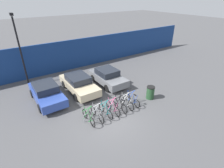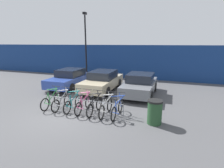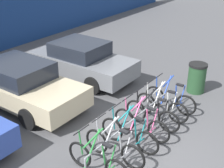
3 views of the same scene
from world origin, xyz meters
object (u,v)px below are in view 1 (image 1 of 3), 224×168
object	(u,v)px
bicycle_green	(88,117)
trash_bin	(150,93)
lamp_post	(20,47)
bicycle_teal	(106,110)
car_blue	(47,93)
bicycle_black	(120,105)
car_grey	(108,77)
bicycle_blue	(132,100)
car_beige	(79,84)
bike_rack	(111,105)
bicycle_pink	(113,107)
bicycle_white	(126,102)
bicycle_silver	(97,114)

from	to	relation	value
bicycle_green	trash_bin	size ratio (longest dim) A/B	1.66
bicycle_green	lamp_post	xyz separation A→B (m)	(-2.05, 7.97, 3.00)
bicycle_teal	car_blue	size ratio (longest dim) A/B	0.41
lamp_post	trash_bin	world-z (taller)	lamp_post
bicycle_black	car_grey	bearing A→B (deg)	67.97
bicycle_blue	lamp_post	world-z (taller)	lamp_post
car_grey	car_beige	bearing A→B (deg)	175.18
bicycle_teal	car_grey	bearing A→B (deg)	57.18
bike_rack	bicycle_black	world-z (taller)	bicycle_black
bike_rack	bicycle_pink	bearing A→B (deg)	-63.56
car_grey	lamp_post	size ratio (longest dim) A/B	0.67
bicycle_green	lamp_post	size ratio (longest dim) A/B	0.28
bicycle_green	car_grey	world-z (taller)	car_grey
car_blue	trash_bin	xyz separation A→B (m)	(6.72, -4.22, -0.17)
bicycle_green	bicycle_pink	distance (m)	1.88
trash_bin	bicycle_green	bearing A→B (deg)	178.18
lamp_post	bicycle_black	bearing A→B (deg)	-60.43
bicycle_white	car_beige	world-z (taller)	car_beige
bike_rack	car_beige	distance (m)	3.95
car_blue	bicycle_white	bearing A→B (deg)	-42.21
bike_rack	lamp_post	world-z (taller)	lamp_post
car_beige	bicycle_pink	bearing A→B (deg)	-80.96
bicycle_silver	bicycle_pink	bearing A→B (deg)	-2.22
bicycle_silver	lamp_post	distance (m)	8.93
bicycle_teal	bicycle_pink	size ratio (longest dim) A/B	1.00
car_beige	trash_bin	bearing A→B (deg)	-46.02
bike_rack	bicycle_pink	xyz separation A→B (m)	(0.07, -0.15, -0.11)
bike_rack	trash_bin	world-z (taller)	trash_bin
car_blue	lamp_post	bearing A→B (deg)	99.19
bicycle_pink	car_beige	bearing A→B (deg)	99.57
bike_rack	car_blue	distance (m)	5.07
bicycle_black	trash_bin	world-z (taller)	bicycle_black
bicycle_white	trash_bin	world-z (taller)	bicycle_white
bicycle_green	car_blue	distance (m)	4.30
bicycle_green	bicycle_white	world-z (taller)	same
bike_rack	car_blue	size ratio (longest dim) A/B	0.99
bicycle_silver	car_beige	xyz separation A→B (m)	(0.61, 4.05, 0.31)
lamp_post	bicycle_blue	bearing A→B (deg)	-54.61
bicycle_green	bicycle_teal	world-z (taller)	same
bicycle_teal	bicycle_white	bearing A→B (deg)	2.05
bicycle_teal	car_beige	bearing A→B (deg)	92.79
bicycle_teal	bicycle_blue	bearing A→B (deg)	2.05
bicycle_white	trash_bin	bearing A→B (deg)	-6.11
bicycle_black	car_grey	size ratio (longest dim) A/B	0.42
bicycle_silver	bicycle_teal	world-z (taller)	same
bicycle_green	car_beige	bearing A→B (deg)	70.46
bicycle_white	bike_rack	bearing A→B (deg)	171.38
bicycle_green	trash_bin	distance (m)	5.31
bicycle_green	bicycle_blue	xyz separation A→B (m)	(3.62, 0.00, 0.00)
bike_rack	bicycle_black	size ratio (longest dim) A/B	2.43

